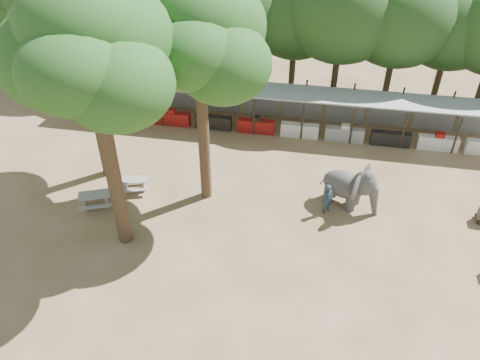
% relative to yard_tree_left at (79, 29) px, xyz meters
% --- Properties ---
extents(ground, '(100.00, 100.00, 0.00)m').
position_rel_yard_tree_left_xyz_m(ground, '(9.13, -7.19, -8.20)').
color(ground, brown).
rests_on(ground, ground).
extents(vendor_stalls, '(28.00, 2.99, 2.80)m').
position_rel_yard_tree_left_xyz_m(vendor_stalls, '(9.13, 6.65, -7.02)').
color(vendor_stalls, '#93969B').
rests_on(vendor_stalls, ground).
extents(yard_tree_left, '(7.10, 6.90, 11.02)m').
position_rel_yard_tree_left_xyz_m(yard_tree_left, '(0.00, 0.00, 0.00)').
color(yard_tree_left, '#332316').
rests_on(yard_tree_left, ground).
extents(yard_tree_center, '(7.10, 6.90, 12.04)m').
position_rel_yard_tree_left_xyz_m(yard_tree_center, '(3.00, -5.00, 1.01)').
color(yard_tree_center, '#332316').
rests_on(yard_tree_center, ground).
extents(yard_tree_back, '(7.10, 6.90, 11.36)m').
position_rel_yard_tree_left_xyz_m(yard_tree_back, '(6.00, -1.00, 0.34)').
color(yard_tree_back, '#332316').
rests_on(yard_tree_back, ground).
extents(backdrop_trees, '(46.46, 5.95, 8.33)m').
position_rel_yard_tree_left_xyz_m(backdrop_trees, '(9.13, 11.81, -2.69)').
color(backdrop_trees, '#332316').
rests_on(backdrop_trees, ground).
extents(elephant, '(3.20, 2.50, 2.39)m').
position_rel_yard_tree_left_xyz_m(elephant, '(13.57, -0.63, -7.01)').
color(elephant, '#3A3838').
rests_on(elephant, ground).
extents(handler, '(0.70, 0.72, 1.67)m').
position_rel_yard_tree_left_xyz_m(handler, '(12.49, -1.43, -7.36)').
color(handler, '#26384C').
rests_on(handler, ground).
extents(picnic_table_near, '(2.04, 1.95, 0.80)m').
position_rel_yard_tree_left_xyz_m(picnic_table_near, '(0.73, -3.15, -7.67)').
color(picnic_table_near, gray).
rests_on(picnic_table_near, ground).
extents(picnic_table_far, '(1.78, 1.69, 0.73)m').
position_rel_yard_tree_left_xyz_m(picnic_table_far, '(2.20, -1.49, -7.72)').
color(picnic_table_far, gray).
rests_on(picnic_table_far, ground).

